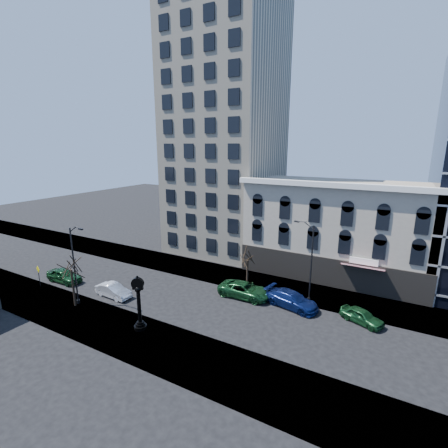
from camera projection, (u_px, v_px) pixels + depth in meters
The scene contains 16 objects.
ground at pixel (190, 301), 35.33m from camera, with size 160.00×160.00×0.00m, color black.
sidewalk_far at pixel (226, 275), 42.11m from camera, with size 160.00×6.00×0.12m, color gray.
sidewalk_near at pixel (138, 337), 28.53m from camera, with size 160.00×6.00×0.12m, color gray.
cream_tower at pixel (225, 126), 49.64m from camera, with size 15.90×15.40×42.50m.
victorian_row at pixel (337, 229), 41.72m from camera, with size 22.60×11.19×12.50m.
street_clock at pixel (139, 305), 29.22m from camera, with size 1.18×1.18×5.20m.
street_lamp_near at pixel (75, 245), 32.61m from camera, with size 2.27×0.46×8.77m.
street_lamp_far at pixel (307, 240), 33.82m from camera, with size 2.29×0.63×8.89m.
bare_tree_near at pixel (70, 262), 32.88m from camera, with size 3.76×3.76×6.45m.
bare_tree_far at pixel (248, 255), 38.36m from camera, with size 2.89×2.89×4.96m.
warning_sign at pixel (38, 273), 37.97m from camera, with size 0.86×0.26×2.68m.
car_near_a at pixel (64, 275), 40.02m from camera, with size 1.95×4.85×1.65m, color #143F1E.
car_near_b at pixel (114, 291), 36.11m from camera, with size 1.55×4.46×1.47m, color silver.
car_far_a at pixel (245, 290), 36.03m from camera, with size 2.73×5.92×1.65m, color #143F1E.
car_far_b at pixel (292, 300), 33.78m from camera, with size 2.34×5.76×1.67m, color #0C194C.
car_far_c at pixel (362, 316), 30.80m from camera, with size 1.64×4.09×1.39m, color #143F1E.
Camera 1 is at (18.94, -26.45, 16.55)m, focal length 26.00 mm.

